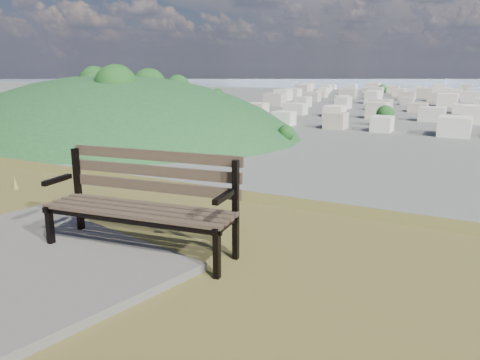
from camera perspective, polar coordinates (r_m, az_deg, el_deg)
The scene contains 4 objects.
park_bench at distance 4.49m, azimuth -11.58°, elevation -2.09°, with size 1.88×0.81×0.95m.
green_wooded_hill at distance 202.30m, azimuth -15.00°, elevation 5.68°, with size 181.82×145.46×90.91m.
city_trees at distance 322.28m, azimuth 23.10°, elevation 8.73°, with size 406.52×387.20×9.98m.
far_hills at distance 1405.61m, azimuth 26.03°, elevation 12.31°, with size 2050.00×340.00×60.00m.
Camera 1 is at (2.07, -1.27, 26.74)m, focal length 35.00 mm.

